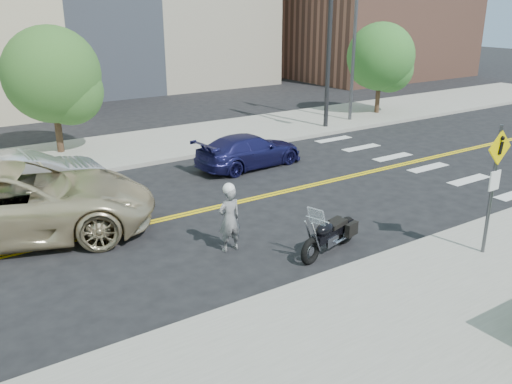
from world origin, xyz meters
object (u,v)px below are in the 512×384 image
Objects in this scene: pedestrian_sign at (494,178)px; parked_car_blue at (249,151)px; motorcycle at (330,226)px; suv at (16,202)px; parked_car_silver at (29,177)px; motorcyclist at (229,217)px.

parked_car_blue is at bearing 92.93° from pedestrian_sign.
suv is (-5.94, 4.99, 0.30)m from motorcycle.
pedestrian_sign is 1.41× the size of motorcycle.
pedestrian_sign is at bearing -141.94° from parked_car_silver.
suv is at bearing 98.55° from parked_car_blue.
pedestrian_sign is 11.35m from suv.
parked_car_silver is at bearing 128.59° from pedestrian_sign.
pedestrian_sign reaches higher than parked_car_silver.
suv reaches higher than parked_car_blue.
parked_car_blue is (4.20, 5.57, -0.25)m from motorcyclist.
motorcyclist is at bearing 127.80° from motorcycle.
parked_car_silver is (-7.85, 9.83, -1.22)m from pedestrian_sign.
motorcycle is (-2.75, 2.25, -1.31)m from pedestrian_sign.
parked_car_blue is (7.37, -0.62, -0.15)m from parked_car_silver.
pedestrian_sign is 12.64m from parked_car_silver.
motorcycle is 0.31× the size of suv.
suv is 1.50× the size of parked_car_silver.
motorcycle is (1.92, -1.40, -0.20)m from motorcyclist.
suv is (-4.02, 3.59, 0.10)m from motorcyclist.
parked_car_silver is (-5.09, 7.59, 0.10)m from motorcycle.
motorcyclist is 0.38× the size of parked_car_silver.
motorcycle is 0.52× the size of parked_car_blue.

